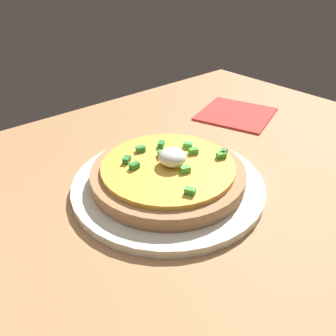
{
  "coord_description": "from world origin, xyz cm",
  "views": [
    {
      "loc": [
        -21.22,
        -30.4,
        30.11
      ],
      "look_at": [
        3.37,
        -2.05,
        6.05
      ],
      "focal_mm": 34.89,
      "sensor_mm": 36.0,
      "label": 1
    }
  ],
  "objects": [
    {
      "name": "plate",
      "position": [
        3.37,
        -2.05,
        3.45
      ],
      "size": [
        26.7,
        26.7,
        1.19
      ],
      "primitive_type": "cylinder",
      "color": "silver",
      "rests_on": "dining_table"
    },
    {
      "name": "dining_table",
      "position": [
        0.0,
        0.0,
        1.43
      ],
      "size": [
        107.37,
        64.21,
        2.86
      ],
      "primitive_type": "cube",
      "color": "#A97A4F",
      "rests_on": "ground"
    },
    {
      "name": "pizza",
      "position": [
        3.39,
        -2.06,
        5.4
      ],
      "size": [
        21.19,
        21.19,
        4.97
      ],
      "color": "#AE7D53",
      "rests_on": "plate"
    },
    {
      "name": "napkin",
      "position": [
        30.74,
        7.93,
        3.06
      ],
      "size": [
        17.72,
        17.72,
        0.4
      ],
      "primitive_type": "cube",
      "rotation": [
        0.0,
        0.0,
        0.34
      ],
      "color": "red",
      "rests_on": "dining_table"
    }
  ]
}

